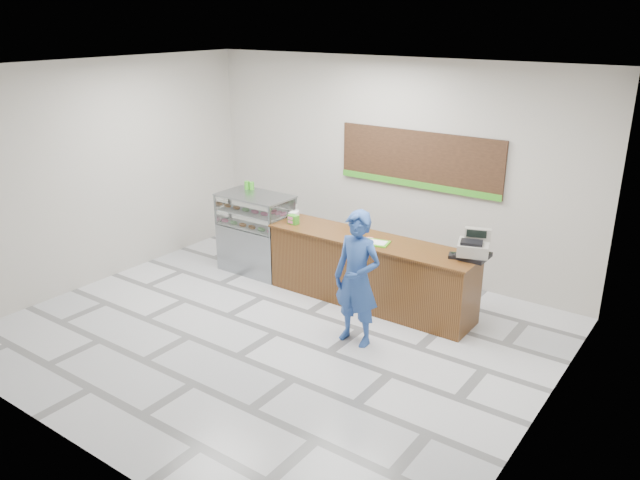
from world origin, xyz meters
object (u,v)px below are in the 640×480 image
Objects in this scene: cash_register at (474,248)px; serving_tray at (376,243)px; sales_counter at (370,271)px; customer at (357,279)px; display_case at (256,233)px.

cash_register reaches higher than serving_tray.
cash_register is at bearing 6.29° from sales_counter.
customer is at bearing -148.03° from cash_register.
sales_counter is 1.25m from customer.
serving_tray is at bearing -2.91° from display_case.
customer is at bearing -22.18° from display_case.
cash_register is 0.29× the size of customer.
serving_tray is at bearing 173.51° from cash_register.
cash_register is 1.65m from customer.
display_case is 3.08× the size of serving_tray.
display_case reaches higher than serving_tray.
serving_tray is at bearing -38.64° from sales_counter.
cash_register is 1.23× the size of serving_tray.
sales_counter is 6.14× the size of cash_register.
sales_counter is at bearing 113.55° from customer.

